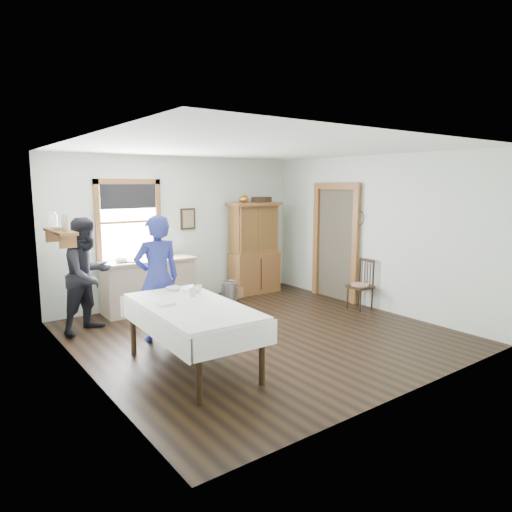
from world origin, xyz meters
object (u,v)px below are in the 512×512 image
pail (230,292)px  wicker_basket (233,293)px  woman_blue (157,283)px  dining_table (192,336)px  spindle_chair (360,284)px  work_counter (149,285)px  figure_dark (88,279)px  china_hutch (254,248)px

pail → wicker_basket: 0.17m
pail → woman_blue: bearing=-147.7°
dining_table → spindle_chair: size_ratio=2.23×
work_counter → wicker_basket: work_counter is taller
work_counter → spindle_chair: size_ratio=1.80×
woman_blue → wicker_basket: bearing=-141.6°
figure_dark → pail: bearing=-19.7°
wicker_basket → spindle_chair: bearing=-54.9°
china_hutch → figure_dark: china_hutch is taller
wicker_basket → woman_blue: bearing=-147.5°
woman_blue → figure_dark: size_ratio=1.04×
spindle_chair → work_counter: bearing=149.1°
spindle_chair → pail: spindle_chair is taller
figure_dark → dining_table: bearing=-101.6°
woman_blue → work_counter: bearing=-102.5°
spindle_chair → china_hutch: bearing=113.6°
china_hutch → spindle_chair: china_hutch is taller
china_hutch → wicker_basket: china_hutch is taller
work_counter → figure_dark: size_ratio=1.01×
china_hutch → spindle_chair: (0.77, -2.13, -0.47)m
work_counter → spindle_chair: 3.73m
wicker_basket → work_counter: bearing=175.7°
china_hutch → woman_blue: bearing=-149.1°
woman_blue → pail: bearing=-141.8°
pail → woman_blue: (-2.04, -1.29, 0.67)m
spindle_chair → pail: 2.45m
dining_table → figure_dark: figure_dark is taller
wicker_basket → dining_table: bearing=-131.6°
dining_table → pail: 3.29m
china_hutch → figure_dark: (-3.47, -0.54, -0.12)m
figure_dark → work_counter: bearing=-1.9°
china_hutch → woman_blue: size_ratio=1.11×
dining_table → pail: size_ratio=6.17×
work_counter → woman_blue: bearing=-107.4°
work_counter → china_hutch: size_ratio=0.87×
spindle_chair → wicker_basket: 2.45m
dining_table → wicker_basket: size_ratio=5.65×
spindle_chair → figure_dark: bearing=163.2°
dining_table → figure_dark: size_ratio=1.24×
dining_table → wicker_basket: bearing=48.4°
wicker_basket → figure_dark: bearing=-172.0°
dining_table → spindle_chair: (3.68, 0.58, 0.05)m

